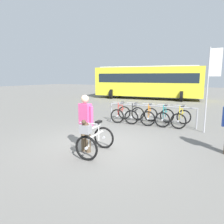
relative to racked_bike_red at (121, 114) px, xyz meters
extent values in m
plane|color=slate|center=(1.06, -3.49, -0.37)|extent=(80.00, 80.00, 0.00)
cylinder|color=#99999E|center=(-0.40, -0.22, 0.06)|extent=(0.06, 0.06, 0.85)
cylinder|color=#99999E|center=(3.43, 0.16, 0.06)|extent=(0.06, 0.06, 0.85)
cylinder|color=#99999E|center=(1.52, -0.03, 0.48)|extent=(3.84, 0.43, 0.05)
torus|color=black|center=(-0.07, 0.51, -0.04)|extent=(0.66, 0.15, 0.66)
cylinder|color=#B7B7BC|center=(-0.07, 0.51, -0.04)|extent=(0.09, 0.07, 0.08)
torus|color=black|center=(0.07, -0.50, -0.04)|extent=(0.66, 0.15, 0.66)
cylinder|color=#B7B7BC|center=(0.07, -0.50, -0.04)|extent=(0.09, 0.07, 0.08)
cube|color=red|center=(0.00, 0.00, 0.19)|extent=(0.15, 0.92, 0.04)
cube|color=red|center=(0.01, -0.05, 0.41)|extent=(0.11, 0.61, 0.04)
cylinder|color=red|center=(-0.02, 0.18, 0.24)|extent=(0.03, 0.03, 0.55)
cube|color=black|center=(-0.02, 0.18, 0.51)|extent=(0.15, 0.25, 0.06)
cylinder|color=red|center=(0.05, -0.38, 0.28)|extent=(0.03, 0.03, 0.63)
cylinder|color=#B7B7BC|center=(0.05, -0.38, 0.59)|extent=(0.52, 0.09, 0.03)
torus|color=black|center=(0.64, 0.58, -0.04)|extent=(0.67, 0.16, 0.66)
cylinder|color=#B7B7BC|center=(0.64, 0.58, -0.04)|extent=(0.09, 0.07, 0.08)
torus|color=black|center=(0.75, -0.44, -0.04)|extent=(0.67, 0.16, 0.66)
cylinder|color=#B7B7BC|center=(0.75, -0.44, -0.04)|extent=(0.09, 0.07, 0.08)
cube|color=black|center=(0.70, 0.07, 0.19)|extent=(0.13, 0.92, 0.04)
cube|color=black|center=(0.70, 0.02, 0.41)|extent=(0.10, 0.61, 0.04)
cylinder|color=black|center=(0.68, 0.25, 0.24)|extent=(0.03, 0.03, 0.55)
cube|color=black|center=(0.68, 0.25, 0.51)|extent=(0.14, 0.25, 0.06)
cylinder|color=black|center=(0.74, -0.31, 0.28)|extent=(0.03, 0.03, 0.63)
cylinder|color=#B7B7BC|center=(0.74, -0.31, 0.59)|extent=(0.52, 0.08, 0.03)
torus|color=black|center=(1.29, 0.64, -0.04)|extent=(0.67, 0.23, 0.66)
cylinder|color=#B7B7BC|center=(1.29, 0.64, -0.04)|extent=(0.09, 0.08, 0.08)
torus|color=black|center=(1.50, -0.36, -0.04)|extent=(0.67, 0.23, 0.66)
cylinder|color=#B7B7BC|center=(1.50, -0.36, -0.04)|extent=(0.09, 0.08, 0.08)
cube|color=orange|center=(1.39, 0.14, 0.19)|extent=(0.22, 0.91, 0.04)
cube|color=orange|center=(1.40, 0.09, 0.41)|extent=(0.16, 0.61, 0.04)
cylinder|color=orange|center=(1.36, 0.32, 0.24)|extent=(0.03, 0.03, 0.55)
cube|color=black|center=(1.36, 0.32, 0.51)|extent=(0.17, 0.26, 0.06)
cylinder|color=orange|center=(1.47, -0.24, 0.28)|extent=(0.03, 0.03, 0.63)
cylinder|color=#B7B7BC|center=(1.47, -0.24, 0.59)|extent=(0.51, 0.13, 0.03)
torus|color=black|center=(2.05, 0.72, -0.04)|extent=(0.66, 0.13, 0.66)
cylinder|color=#B7B7BC|center=(2.05, 0.72, -0.04)|extent=(0.08, 0.07, 0.08)
torus|color=black|center=(2.12, -0.30, -0.04)|extent=(0.66, 0.13, 0.66)
cylinder|color=#B7B7BC|center=(2.12, -0.30, -0.04)|extent=(0.08, 0.07, 0.08)
cube|color=teal|center=(2.09, 0.21, 0.19)|extent=(0.10, 0.92, 0.04)
cube|color=teal|center=(2.09, 0.16, 0.41)|extent=(0.08, 0.61, 0.04)
cylinder|color=teal|center=(2.08, 0.39, 0.24)|extent=(0.03, 0.03, 0.55)
cube|color=black|center=(2.08, 0.39, 0.51)|extent=(0.14, 0.25, 0.06)
cylinder|color=teal|center=(2.12, -0.18, 0.28)|extent=(0.03, 0.03, 0.63)
cylinder|color=#B7B7BC|center=(2.12, -0.18, 0.59)|extent=(0.52, 0.06, 0.03)
torus|color=black|center=(2.80, 0.79, -0.04)|extent=(0.66, 0.11, 0.66)
cylinder|color=#B7B7BC|center=(2.80, 0.79, -0.04)|extent=(0.08, 0.07, 0.08)
torus|color=black|center=(2.77, -0.23, -0.04)|extent=(0.66, 0.11, 0.66)
cylinder|color=#B7B7BC|center=(2.77, -0.23, -0.04)|extent=(0.08, 0.07, 0.08)
cube|color=yellow|center=(2.79, 0.28, 0.19)|extent=(0.06, 0.92, 0.04)
cube|color=yellow|center=(2.78, 0.23, 0.41)|extent=(0.05, 0.61, 0.04)
cylinder|color=yellow|center=(2.79, 0.46, 0.24)|extent=(0.03, 0.03, 0.55)
cube|color=black|center=(2.79, 0.46, 0.51)|extent=(0.13, 0.24, 0.06)
cylinder|color=yellow|center=(2.77, -0.11, 0.28)|extent=(0.03, 0.03, 0.63)
cylinder|color=#B7B7BC|center=(2.77, -0.11, 0.59)|extent=(0.52, 0.04, 0.03)
torus|color=black|center=(1.32, -3.73, -0.04)|extent=(0.66, 0.13, 0.66)
cylinder|color=#B7B7BC|center=(1.32, -3.73, -0.04)|extent=(0.09, 0.07, 0.08)
torus|color=black|center=(1.42, -4.75, -0.04)|extent=(0.66, 0.13, 0.66)
cylinder|color=#B7B7BC|center=(1.42, -4.75, -0.04)|extent=(0.09, 0.07, 0.08)
cube|color=silver|center=(1.37, -4.24, 0.19)|extent=(0.13, 0.92, 0.04)
cube|color=silver|center=(1.37, -4.29, 0.41)|extent=(0.10, 0.61, 0.04)
cylinder|color=silver|center=(1.35, -4.06, 0.24)|extent=(0.03, 0.03, 0.55)
cube|color=black|center=(1.35, -4.06, 0.51)|extent=(0.14, 0.25, 0.06)
cylinder|color=silver|center=(1.41, -4.62, 0.28)|extent=(0.03, 0.03, 0.63)
cylinder|color=#B7B7BC|center=(1.41, -4.62, 0.59)|extent=(0.52, 0.08, 0.03)
cube|color=gray|center=(1.42, -4.77, 0.47)|extent=(0.28, 0.22, 0.22)
ellipsoid|color=#4C3828|center=(1.42, -4.77, 0.57)|extent=(0.20, 0.18, 0.16)
sphere|color=#4C3828|center=(1.43, -4.85, 0.67)|extent=(0.11, 0.11, 0.11)
cylinder|color=brown|center=(0.92, -4.21, 0.04)|extent=(0.14, 0.14, 0.82)
cylinder|color=brown|center=(1.10, -4.23, 0.04)|extent=(0.14, 0.14, 0.82)
cube|color=#E54C8C|center=(1.01, -4.22, 0.74)|extent=(0.36, 0.24, 0.58)
cylinder|color=#E54C8C|center=(0.80, -4.18, 0.69)|extent=(0.09, 0.09, 0.55)
cylinder|color=#E54C8C|center=(1.24, -4.23, 0.69)|extent=(0.09, 0.09, 0.55)
sphere|color=beige|center=(1.01, -4.22, 1.16)|extent=(0.22, 0.22, 0.22)
cylinder|color=#2D4CA5|center=(4.43, -2.48, 0.69)|extent=(0.09, 0.09, 0.55)
cube|color=yellow|center=(-2.42, 10.43, 1.28)|extent=(10.24, 3.81, 2.70)
cube|color=#19232D|center=(-2.42, 10.43, 1.63)|extent=(9.45, 3.72, 0.84)
cube|color=silver|center=(-2.42, 10.43, 2.67)|extent=(9.22, 3.43, 0.08)
cylinder|color=black|center=(-5.48, 8.76, 0.08)|extent=(0.37, 0.93, 0.90)
cylinder|color=black|center=(-5.81, 11.24, 0.08)|extent=(0.37, 0.93, 0.90)
cylinder|color=black|center=(0.97, 9.62, 0.08)|extent=(0.37, 0.93, 0.90)
cylinder|color=black|center=(0.64, 12.10, 0.08)|extent=(0.37, 0.93, 0.90)
cylinder|color=#B2B2B7|center=(3.77, -0.31, 1.23)|extent=(0.05, 0.05, 3.20)
cube|color=white|center=(3.99, -0.31, 2.28)|extent=(0.40, 0.03, 1.00)
camera|label=1|loc=(4.48, -8.85, 1.78)|focal=33.27mm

